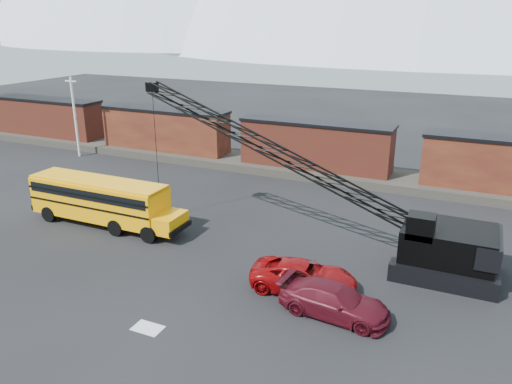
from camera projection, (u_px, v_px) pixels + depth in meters
ground at (185, 286)px, 26.53m from camera, size 160.00×160.00×0.00m
gravel_berm at (314, 170)px, 45.32m from camera, size 120.00×5.00×0.70m
boxcar_west_far at (48, 117)px, 57.01m from camera, size 13.70×3.10×4.17m
boxcar_west_near at (165, 129)px, 50.77m from camera, size 13.70×3.10×4.17m
boxcar_mid at (316, 145)px, 44.52m from camera, size 13.70×3.10×4.17m
utility_pole at (75, 116)px, 50.00m from camera, size 1.40×0.24×8.00m
snow_patch at (148, 328)px, 22.90m from camera, size 1.40×0.90×0.02m
school_bus at (103, 200)px, 33.78m from camera, size 11.65×2.65×3.19m
red_pickup at (304, 276)px, 25.93m from camera, size 5.81×3.29×1.53m
maroon_suv at (334, 301)px, 23.69m from camera, size 5.54×2.63×1.56m
crawler_crane at (311, 172)px, 29.51m from camera, size 22.41×4.20×9.71m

